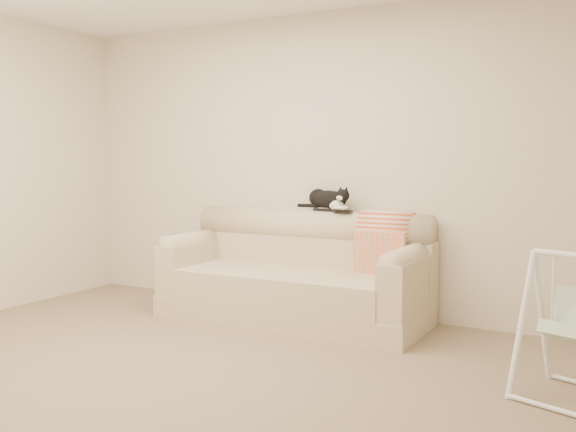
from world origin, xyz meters
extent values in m
plane|color=#705F4C|center=(0.00, 0.00, 0.00)|extent=(5.00, 5.00, 0.00)
cube|color=beige|center=(0.00, 2.00, 1.30)|extent=(5.00, 0.04, 2.60)
cube|color=#C6B095|center=(-0.04, 1.53, 0.09)|extent=(2.20, 0.90, 0.18)
cube|color=#C6B095|center=(-0.04, 1.42, 0.30)|extent=(1.80, 0.68, 0.24)
cube|color=#C6B095|center=(-0.04, 1.87, 0.43)|extent=(2.20, 0.22, 0.50)
cylinder|color=#C6B095|center=(-0.04, 1.87, 0.76)|extent=(2.16, 0.28, 0.28)
cube|color=#C6B095|center=(-1.03, 1.53, 0.39)|extent=(0.20, 0.88, 0.42)
cylinder|color=#C6B095|center=(-1.03, 1.53, 0.60)|extent=(0.18, 0.84, 0.18)
cube|color=#C6B095|center=(0.95, 1.53, 0.39)|extent=(0.20, 0.88, 0.42)
cylinder|color=#C6B095|center=(0.95, 1.53, 0.60)|extent=(0.18, 0.84, 0.18)
cube|color=black|center=(0.09, 1.86, 0.91)|extent=(0.18, 0.05, 0.02)
cube|color=gray|center=(0.09, 1.86, 0.92)|extent=(0.10, 0.04, 0.01)
cube|color=black|center=(0.29, 1.81, 0.91)|extent=(0.17, 0.06, 0.02)
ellipsoid|color=black|center=(0.13, 1.88, 1.00)|extent=(0.40, 0.26, 0.15)
ellipsoid|color=black|center=(0.01, 1.92, 1.00)|extent=(0.21, 0.19, 0.15)
ellipsoid|color=white|center=(0.22, 1.83, 0.96)|extent=(0.16, 0.13, 0.11)
ellipsoid|color=black|center=(0.29, 1.80, 1.04)|extent=(0.14, 0.14, 0.11)
ellipsoid|color=white|center=(0.28, 1.75, 1.02)|extent=(0.07, 0.06, 0.04)
sphere|color=#BF7272|center=(0.28, 1.73, 1.02)|extent=(0.01, 0.01, 0.01)
cone|color=black|center=(0.26, 1.82, 1.09)|extent=(0.04, 0.05, 0.05)
cone|color=black|center=(0.32, 1.80, 1.09)|extent=(0.06, 0.07, 0.05)
sphere|color=olive|center=(0.26, 1.76, 1.04)|extent=(0.02, 0.02, 0.02)
sphere|color=olive|center=(0.30, 1.75, 1.04)|extent=(0.02, 0.02, 0.02)
ellipsoid|color=white|center=(0.27, 1.78, 0.94)|extent=(0.09, 0.10, 0.03)
ellipsoid|color=white|center=(0.31, 1.76, 0.94)|extent=(0.09, 0.10, 0.03)
cylinder|color=black|center=(-0.06, 1.87, 0.94)|extent=(0.20, 0.05, 0.03)
cylinder|color=#D1471E|center=(0.66, 1.87, 0.76)|extent=(0.43, 0.33, 0.33)
cube|color=#D1471E|center=(0.66, 1.70, 0.56)|extent=(0.43, 0.09, 0.42)
cylinder|color=white|center=(1.89, 0.68, 0.40)|extent=(0.13, 0.28, 0.82)
cylinder|color=white|center=(1.97, 0.92, 0.40)|extent=(0.13, 0.28, 0.82)
cylinder|color=white|center=(2.15, 0.72, 0.81)|extent=(0.45, 0.18, 0.04)
cylinder|color=white|center=(2.07, 0.49, 0.02)|extent=(0.45, 0.18, 0.03)
cube|color=white|center=(2.14, 0.70, 0.38)|extent=(0.33, 0.32, 0.15)
cylinder|color=white|center=(2.04, 0.76, 0.62)|extent=(0.01, 0.01, 0.39)
camera|label=1|loc=(2.43, -3.08, 1.33)|focal=40.00mm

